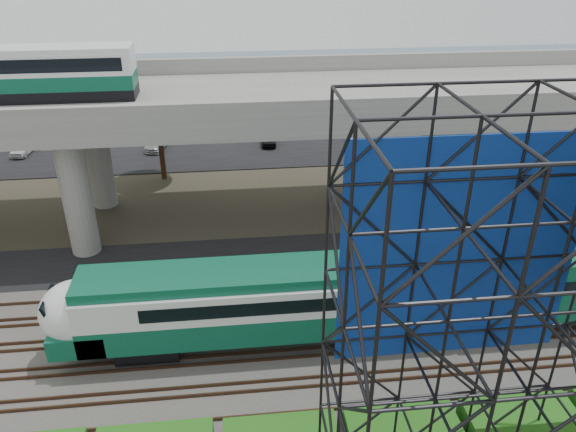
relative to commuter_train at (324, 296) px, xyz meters
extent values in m
plane|color=#474233|center=(-3.75, -2.00, -2.88)|extent=(140.00, 140.00, 0.00)
cube|color=slate|center=(-3.75, 0.00, -2.78)|extent=(90.00, 12.00, 0.20)
cube|color=black|center=(-3.75, 8.50, -2.84)|extent=(90.00, 5.00, 0.08)
cube|color=black|center=(-3.75, 32.00, -2.84)|extent=(90.00, 18.00, 0.08)
cube|color=#486677|center=(-3.75, 54.00, -2.87)|extent=(140.00, 40.00, 0.03)
cube|color=#472D1E|center=(-3.75, -4.72, -2.60)|extent=(90.00, 0.08, 0.16)
cube|color=#472D1E|center=(-3.75, -3.28, -2.60)|extent=(90.00, 0.08, 0.16)
cube|color=#472D1E|center=(-3.75, -2.72, -2.60)|extent=(90.00, 0.08, 0.16)
cube|color=#472D1E|center=(-3.75, -1.28, -2.60)|extent=(90.00, 0.08, 0.16)
cube|color=#472D1E|center=(-3.75, -0.72, -2.60)|extent=(90.00, 0.08, 0.16)
cube|color=#472D1E|center=(-3.75, 0.72, -2.60)|extent=(90.00, 0.08, 0.16)
cube|color=#472D1E|center=(-3.75, 1.28, -2.60)|extent=(90.00, 0.08, 0.16)
cube|color=#472D1E|center=(-3.75, 2.72, -2.60)|extent=(90.00, 0.08, 0.16)
cube|color=#472D1E|center=(-3.75, 3.28, -2.60)|extent=(90.00, 0.08, 0.16)
cube|color=#472D1E|center=(-3.75, 4.72, -2.60)|extent=(90.00, 0.08, 0.16)
cube|color=black|center=(-8.62, 0.00, -2.07)|extent=(3.00, 2.20, 0.90)
cube|color=black|center=(4.38, 0.00, -2.07)|extent=(3.00, 2.20, 0.90)
cube|color=#0B5138|center=(-2.12, 0.00, -0.92)|extent=(19.00, 3.00, 1.40)
cube|color=silver|center=(-2.12, 0.00, 0.53)|extent=(19.00, 3.00, 1.50)
cube|color=#0B5138|center=(-2.12, 0.00, 1.53)|extent=(19.00, 2.60, 0.50)
cube|color=black|center=(-1.12, 0.00, 0.58)|extent=(15.00, 3.06, 0.70)
ellipsoid|color=silver|center=(-11.62, 0.00, -0.02)|extent=(3.60, 3.00, 3.20)
cube|color=#0B5138|center=(-11.62, 0.00, -1.07)|extent=(2.60, 3.00, 1.10)
cube|color=black|center=(-12.72, 0.00, 0.48)|extent=(0.48, 2.00, 1.09)
cube|color=#0B5138|center=(11.88, 0.00, 0.08)|extent=(8.00, 3.00, 3.40)
cube|color=#9E9B93|center=(-3.75, 14.00, 5.72)|extent=(80.00, 12.00, 1.20)
cube|color=#9E9B93|center=(-3.75, 8.25, 6.87)|extent=(80.00, 0.50, 1.10)
cube|color=#9E9B93|center=(-3.75, 19.75, 6.87)|extent=(80.00, 0.50, 1.10)
cylinder|color=#9E9B93|center=(-13.75, 10.50, 1.12)|extent=(1.80, 1.80, 8.00)
cylinder|color=#9E9B93|center=(-13.75, 17.50, 1.12)|extent=(1.80, 1.80, 8.00)
cube|color=#9E9B93|center=(-13.75, 14.00, 4.82)|extent=(2.40, 9.00, 0.60)
cylinder|color=#9E9B93|center=(6.25, 10.50, 1.12)|extent=(1.80, 1.80, 8.00)
cylinder|color=#9E9B93|center=(6.25, 17.50, 1.12)|extent=(1.80, 1.80, 8.00)
cube|color=#9E9B93|center=(6.25, 14.00, 4.82)|extent=(2.40, 9.00, 0.60)
cube|color=black|center=(-15.86, 14.00, 6.67)|extent=(12.00, 2.50, 0.70)
cube|color=#0B5138|center=(-15.86, 14.00, 7.47)|extent=(12.00, 2.50, 0.90)
cube|color=silver|center=(-15.86, 14.00, 8.57)|extent=(12.00, 2.50, 1.30)
cube|color=black|center=(-15.86, 14.00, 8.62)|extent=(11.00, 2.56, 0.80)
cube|color=silver|center=(-15.86, 14.00, 9.37)|extent=(12.00, 2.40, 0.30)
cube|color=navy|center=(3.19, -6.95, 6.42)|extent=(8.10, 0.08, 8.25)
cube|color=#1B5D15|center=(2.25, -6.30, -2.38)|extent=(4.60, 1.80, 1.01)
cube|color=#1B5D15|center=(7.25, -6.30, -2.32)|extent=(4.60, 1.80, 1.12)
cylinder|color=#382314|center=(10.25, 10.50, -0.48)|extent=(0.44, 0.44, 4.80)
ellipsoid|color=#1B5D15|center=(10.25, 10.50, 2.72)|extent=(4.94, 4.94, 4.18)
cylinder|color=#382314|center=(-9.75, 22.00, -0.48)|extent=(0.44, 0.44, 4.80)
ellipsoid|color=#1B5D15|center=(-9.75, 22.00, 2.72)|extent=(4.94, 4.94, 4.18)
imported|color=silver|center=(-23.08, 29.00, -2.21)|extent=(1.88, 3.61, 1.17)
imported|color=#ACB1B4|center=(-16.72, 34.00, -2.21)|extent=(1.72, 3.72, 1.18)
imported|color=#9FA2A6|center=(-10.93, 29.00, -2.24)|extent=(2.40, 4.15, 1.13)
imported|color=white|center=(-7.15, 34.00, -2.14)|extent=(2.28, 4.79, 1.32)
imported|color=black|center=(-0.41, 29.00, -2.22)|extent=(1.51, 3.45, 1.16)
imported|color=silver|center=(3.03, 34.00, -2.20)|extent=(2.01, 3.82, 1.20)
imported|color=white|center=(8.14, 29.00, -2.21)|extent=(2.46, 4.31, 1.18)
imported|color=#A4A7AC|center=(12.23, 34.00, -2.17)|extent=(2.22, 4.61, 1.27)
camera|label=1|loc=(-4.23, -22.09, 16.10)|focal=35.00mm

